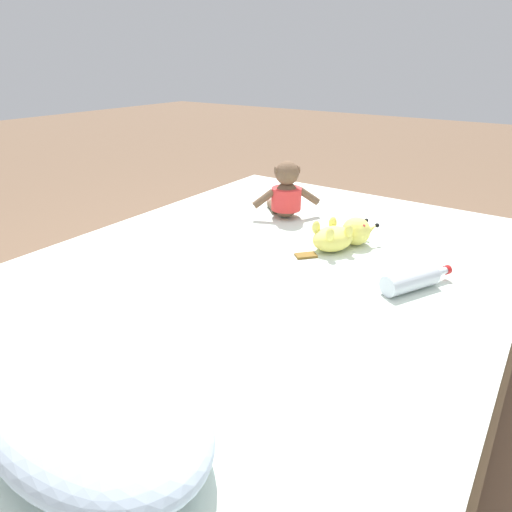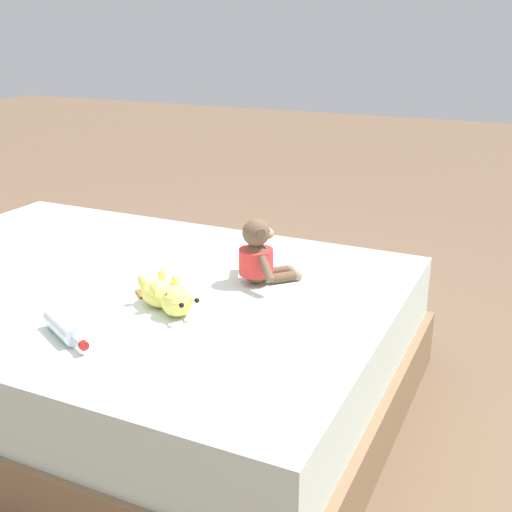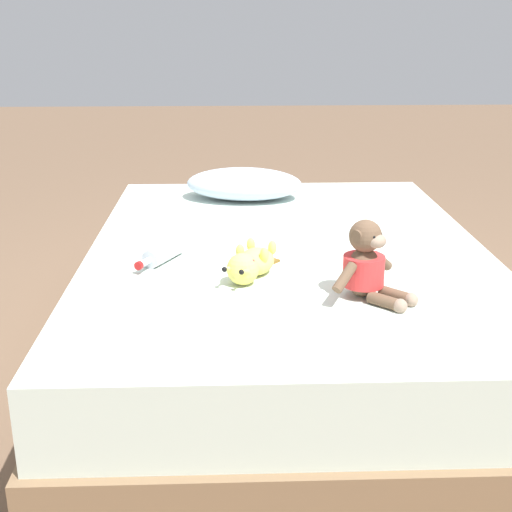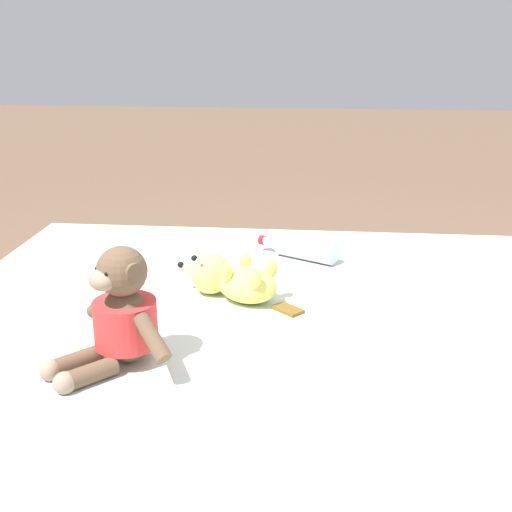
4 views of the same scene
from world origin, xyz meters
TOP-DOWN VIEW (x-y plane):
  - ground_plane at (0.00, 0.00)m, footprint 16.00×16.00m
  - bed at (0.00, 0.00)m, footprint 1.46×2.06m
  - plush_monkey at (0.19, -0.49)m, footprint 0.26×0.26m
  - plush_yellow_creature at (-0.14, -0.32)m, footprint 0.20×0.32m
  - glass_bottle at (-0.43, -0.15)m, footprint 0.15×0.23m

SIDE VIEW (x-z plane):
  - ground_plane at x=0.00m, z-range 0.00..0.00m
  - bed at x=0.00m, z-range 0.00..0.46m
  - glass_bottle at x=-0.43m, z-range 0.46..0.52m
  - plush_yellow_creature at x=-0.14m, z-range 0.46..0.56m
  - plush_monkey at x=0.19m, z-range 0.44..0.68m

